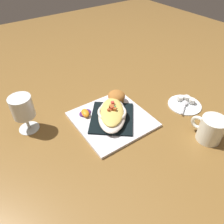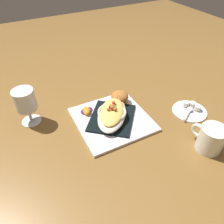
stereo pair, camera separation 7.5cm
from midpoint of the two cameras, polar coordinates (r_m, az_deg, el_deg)
The scene contains 13 objects.
ground_plane at distance 0.78m, azimuth 2.76°, elevation -2.36°, with size 2.60×2.60×0.00m, color brown.
square_plate at distance 0.78m, azimuth 2.78°, elevation -2.09°, with size 0.25×0.25×0.01m, color white.
folded_napkin at distance 0.77m, azimuth 2.79°, elevation -1.64°, with size 0.17×0.15×0.01m, color black.
gratin_dish at distance 0.76m, azimuth 2.85°, elevation -0.40°, with size 0.19×0.21×0.05m.
muffin at distance 0.83m, azimuth 4.67°, elevation 3.78°, with size 0.07×0.07×0.05m.
orange_garnish at distance 0.79m, azimuth -4.08°, elevation 0.22°, with size 0.05×0.06×0.02m.
coffee_mug at distance 0.74m, azimuth 27.34°, elevation -6.67°, with size 0.08×0.11×0.09m.
stemmed_glass at distance 0.76m, azimuth -19.42°, elevation 2.45°, with size 0.07×0.07×0.13m.
creamer_saucer at distance 0.88m, azimuth 22.23°, elevation 0.22°, with size 0.13×0.13×0.01m, color white.
spoon at distance 0.87m, azimuth 22.27°, elevation 0.43°, with size 0.08×0.06×0.01m.
creamer_cup_0 at distance 0.89m, azimuth 24.08°, elevation 0.97°, with size 0.02×0.02×0.02m, color white.
creamer_cup_1 at distance 0.89m, azimuth 22.87°, elevation 1.85°, with size 0.02×0.02×0.02m, color white.
creamer_cup_2 at distance 0.89m, azimuth 21.33°, elevation 1.97°, with size 0.02×0.02×0.02m, color white.
Camera 2 is at (0.27, 0.51, 0.53)m, focal length 34.47 mm.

